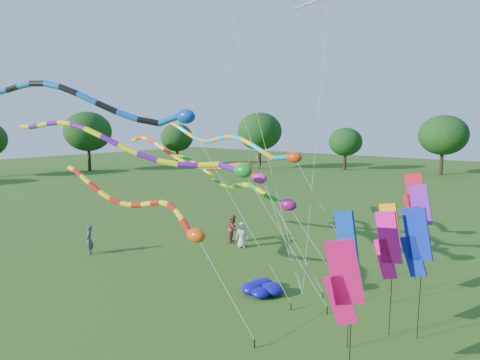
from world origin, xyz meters
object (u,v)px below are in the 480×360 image
Objects in this scene: blue_nylon_heap at (268,291)px; person_c at (233,229)px; tube_kite_orange at (205,161)px; person_a at (242,235)px; tube_kite_red at (145,207)px; person_b at (89,240)px.

person_c is (-6.15, 5.13, 0.68)m from blue_nylon_heap.
tube_kite_orange is 8.51× the size of person_a.
tube_kite_red reaches higher than person_c.
person_c is at bearing 126.27° from person_a.
person_a is 8.85m from person_b.
tube_kite_orange is at bearing 104.91° from tube_kite_red.
person_b reaches higher than person_a.
person_c reaches higher than person_b.
blue_nylon_heap is at bearing 50.91° from person_b.
tube_kite_red is at bearing -77.25° from tube_kite_orange.
tube_kite_orange reaches higher than person_a.
tube_kite_orange is 8.19× the size of blue_nylon_heap.
person_a is 0.93× the size of person_b.
tube_kite_orange is 7.53m from blue_nylon_heap.
tube_kite_orange is (-0.78, 4.61, 1.61)m from tube_kite_red.
tube_kite_red is 7.06× the size of person_c.
person_b is (-6.75, 1.27, -3.02)m from tube_kite_red.
tube_kite_red reaches higher than blue_nylon_heap.
person_b is at bearing 120.35° from person_c.
person_b reaches higher than blue_nylon_heap.
tube_kite_orange is at bearing 70.90° from person_b.
person_b is (-6.04, -6.47, 0.06)m from person_a.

